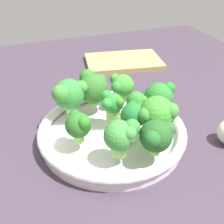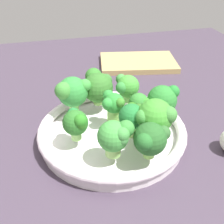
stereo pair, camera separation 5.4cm
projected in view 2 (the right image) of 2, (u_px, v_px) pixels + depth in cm
name	position (u px, v px, depth cm)	size (l,w,h in cm)	color
ground_plane	(92.00, 144.00, 58.51)	(130.00, 130.00, 2.50)	#403443
bowl	(112.00, 132.00, 56.84)	(29.19, 29.19, 3.54)	white
broccoli_floret_0	(127.00, 87.00, 61.91)	(5.45, 5.43, 6.11)	#89CB65
broccoli_floret_1	(98.00, 86.00, 61.09)	(6.60, 7.49, 7.31)	#86BF5A
broccoli_floret_2	(113.00, 104.00, 55.54)	(4.61, 4.93, 6.00)	#7BB652
broccoli_floret_3	(133.00, 116.00, 50.98)	(5.27, 5.68, 6.47)	#A0CE70
broccoli_floret_4	(164.00, 100.00, 56.90)	(6.50, 6.37, 6.57)	#82B55C
broccoli_floret_5	(115.00, 136.00, 46.39)	(6.16, 5.25, 6.57)	#8EC164
broccoli_floret_6	(139.00, 103.00, 57.30)	(4.25, 4.62, 5.03)	#99D971
broccoli_floret_7	(72.00, 91.00, 58.16)	(7.37, 6.85, 7.45)	#80C35A
broccoli_floret_8	(155.00, 117.00, 49.64)	(6.98, 6.40, 7.95)	#92C463
broccoli_floret_9	(76.00, 122.00, 50.24)	(4.62, 5.29, 5.92)	#97D370
broccoli_floret_10	(150.00, 139.00, 46.10)	(6.48, 5.60, 6.41)	#94CF62
cutting_board	(138.00, 63.00, 89.44)	(23.14, 15.03, 1.60)	tan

